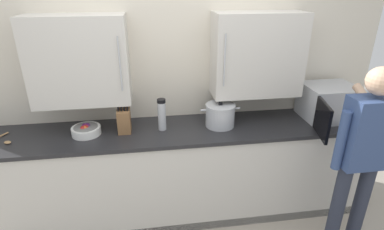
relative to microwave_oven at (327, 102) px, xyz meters
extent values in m
cube|color=beige|center=(-1.47, 0.32, 0.25)|extent=(4.10, 0.10, 2.71)
cube|color=beige|center=(-2.25, 0.11, 0.46)|extent=(0.81, 0.32, 0.74)
cylinder|color=#B7BABF|center=(-1.90, -0.06, 0.46)|extent=(0.01, 0.01, 0.44)
cube|color=beige|center=(-0.70, 0.11, 0.46)|extent=(0.81, 0.32, 0.74)
cylinder|color=#B7BABF|center=(-1.04, -0.06, 0.46)|extent=(0.01, 0.01, 0.44)
cube|color=beige|center=(-1.47, -0.03, -0.65)|extent=(3.73, 0.59, 0.91)
cube|color=#232326|center=(-1.47, -0.03, -0.18)|extent=(3.77, 0.63, 0.03)
cube|color=black|center=(-1.47, -0.30, -1.06)|extent=(3.73, 0.04, 0.09)
cube|color=#B7BABF|center=(0.03, 0.01, 0.00)|extent=(0.48, 0.42, 0.32)
cube|color=beige|center=(-0.04, 0.00, 0.00)|extent=(0.31, 0.35, 0.26)
cube|color=black|center=(0.20, -0.20, 0.00)|extent=(0.14, 0.01, 0.30)
cube|color=black|center=(-0.25, -0.36, 0.00)|extent=(0.10, 0.34, 0.30)
cylinder|color=#B7BABF|center=(-1.58, -0.02, -0.03)|extent=(0.07, 0.07, 0.26)
cylinder|color=black|center=(-1.58, -0.02, 0.11)|extent=(0.08, 0.08, 0.03)
cube|color=brown|center=(-1.92, -0.01, -0.06)|extent=(0.11, 0.15, 0.21)
cylinder|color=black|center=(-1.96, -0.04, 0.08)|extent=(0.02, 0.02, 0.06)
cylinder|color=black|center=(-1.93, -0.04, 0.08)|extent=(0.02, 0.02, 0.08)
cylinder|color=black|center=(-1.90, -0.04, 0.08)|extent=(0.02, 0.02, 0.08)
cylinder|color=black|center=(-1.88, -0.04, 0.09)|extent=(0.02, 0.02, 0.09)
ellipsoid|color=tan|center=(-2.87, -0.10, -0.15)|extent=(0.08, 0.07, 0.02)
cylinder|color=#B7BABF|center=(-1.05, -0.02, -0.07)|extent=(0.27, 0.27, 0.19)
cylinder|color=#B7BABF|center=(-1.05, -0.02, 0.04)|extent=(0.27, 0.27, 0.02)
cylinder|color=black|center=(-1.05, -0.02, 0.06)|extent=(0.04, 0.04, 0.03)
cylinder|color=#B7BABF|center=(-1.21, -0.02, 0.00)|extent=(0.05, 0.02, 0.02)
cylinder|color=#B7BABF|center=(-0.90, -0.02, 0.00)|extent=(0.05, 0.02, 0.02)
cylinder|color=white|center=(-2.25, -0.02, -0.13)|extent=(0.25, 0.25, 0.07)
cylinder|color=slate|center=(-2.25, -0.02, -0.11)|extent=(0.20, 0.20, 0.04)
sphere|color=red|center=(-2.25, -0.03, -0.09)|extent=(0.05, 0.05, 0.05)
sphere|color=#511E5B|center=(-2.27, 0.02, -0.10)|extent=(0.04, 0.04, 0.04)
sphere|color=#511E5B|center=(-2.24, 0.00, -0.09)|extent=(0.05, 0.05, 0.05)
sphere|color=red|center=(-2.27, -0.04, -0.10)|extent=(0.05, 0.05, 0.05)
sphere|color=orange|center=(-2.25, -0.04, -0.10)|extent=(0.05, 0.05, 0.05)
cylinder|color=#282D3D|center=(-0.22, -0.73, -0.66)|extent=(0.11, 0.11, 0.89)
cylinder|color=#282D3D|center=(-0.02, -0.73, -0.66)|extent=(0.11, 0.11, 0.89)
cube|color=#334775|center=(-0.12, -0.73, 0.05)|extent=(0.34, 0.20, 0.55)
sphere|color=#DBAD89|center=(-0.12, -0.73, 0.45)|extent=(0.20, 0.20, 0.20)
cylinder|color=#DBAD89|center=(0.04, -0.52, 0.16)|extent=(0.09, 0.46, 0.27)
cylinder|color=#334775|center=(-0.32, -0.73, 0.00)|extent=(0.07, 0.07, 0.47)
camera|label=1|loc=(-1.68, -2.52, 1.07)|focal=28.65mm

